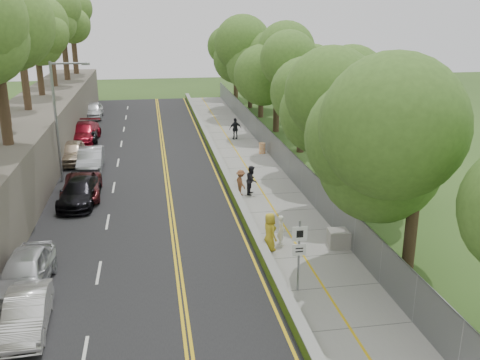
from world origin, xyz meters
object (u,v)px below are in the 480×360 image
Objects in this scene: painter_0 at (270,232)px; car_0 at (25,271)px; person_far at (235,129)px; car_2 at (82,187)px; car_1 at (27,313)px; construction_barrel at (262,148)px; signpost at (299,248)px; concrete_block at (341,238)px; streetlight at (59,114)px.

car_0 is at bearing 84.40° from painter_0.
car_2 is at bearing 38.12° from person_far.
person_far is (2.05, 23.01, 0.01)m from painter_0.
car_1 is 0.83× the size of car_2.
construction_barrel is 5.37m from person_far.
car_1 is (-10.39, -1.08, -1.25)m from signpost.
car_1 reaches higher than concrete_block.
construction_barrel is (3.10, 21.85, -1.48)m from signpost.
painter_0 is 0.99× the size of person_far.
streetlight is 9.34× the size of construction_barrel.
construction_barrel is 0.69× the size of concrete_block.
signpost is 2.48× the size of concrete_block.
streetlight is 17.55m from painter_0.
streetlight is 1.63× the size of car_2.
streetlight is 1.96× the size of car_1.
person_far is at bearing 104.62° from construction_barrel.
painter_0 is at bearing -100.78° from construction_barrel.
streetlight is 20.22m from concrete_block.
car_1 is (-13.49, -22.94, 0.24)m from construction_barrel.
car_2 is (-13.30, 9.59, 0.25)m from concrete_block.
car_1 is at bearing -75.07° from car_0.
car_1 is 11.31m from painter_0.
car_2 is 2.56× the size of person_far.
person_far is at bearing 86.29° from signpost.
streetlight reaches higher than car_1.
car_2 is (1.46, -3.58, -3.92)m from streetlight.
signpost reaches higher than construction_barrel.
concrete_block is 14.44m from car_0.
concrete_block is at bearing 9.93° from car_0.
concrete_block is at bearing -41.73° from streetlight.
signpost reaches higher than painter_0.
person_far is at bearing 63.42° from car_1.
car_2 is at bearing -147.37° from construction_barrel.
signpost reaches higher than person_far.
concrete_block is 0.26× the size of car_2.
concrete_block is at bearing -108.66° from painter_0.
construction_barrel is 18.01m from concrete_block.
car_0 is (-14.32, -1.80, 0.37)m from concrete_block.
person_far is at bearing -21.04° from painter_0.
construction_barrel is 0.18× the size of car_0.
signpost is 22.12m from construction_barrel.
car_2 reaches higher than concrete_block.
construction_barrel is at bearing 30.71° from car_2.
concrete_block is 3.59m from painter_0.
car_0 is 28.07m from person_far.
car_0 reaches higher than concrete_block.
car_2 is 13.56m from painter_0.
streetlight is 4.18× the size of person_far.
person_far is (13.26, 10.01, -3.63)m from streetlight.
construction_barrel is at bearing 90.48° from concrete_block.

